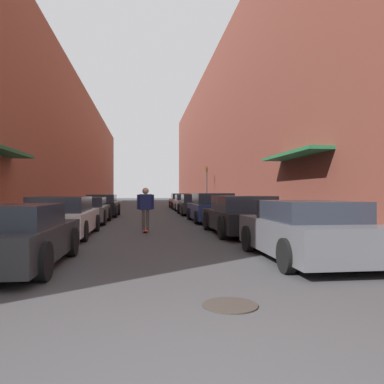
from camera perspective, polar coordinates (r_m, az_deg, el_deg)
The scene contains 18 objects.
ground at distance 28.35m, azimuth -6.53°, elevation -2.99°, with size 142.04×142.04×0.00m, color #38383A.
curb_strip_left at distance 35.09m, azimuth -14.66°, elevation -2.34°, with size 1.80×64.56×0.12m.
curb_strip_right at distance 35.18m, azimuth 1.33°, elevation -2.34°, with size 1.80×64.56×0.12m.
building_row_left at distance 35.79m, azimuth -19.30°, elevation 6.49°, with size 4.90×64.56×11.07m.
building_row_right at distance 36.13m, azimuth 5.93°, elevation 8.70°, with size 4.90×64.56×13.93m.
parked_car_left_0 at distance 7.88m, azimuth -25.71°, elevation -6.20°, with size 1.91×3.92×1.21m.
parked_car_left_1 at distance 12.93m, azimuth -19.13°, elevation -3.66°, with size 1.99×4.68×1.30m.
parked_car_left_2 at distance 18.15m, azimuth -15.57°, elevation -2.70°, with size 1.87×4.26×1.22m.
parked_car_left_3 at distance 23.01m, azimuth -13.50°, elevation -2.04°, with size 1.91×4.34×1.32m.
parked_car_right_0 at distance 8.31m, azimuth 17.00°, elevation -5.72°, with size 1.98×4.03×1.26m.
parked_car_right_1 at distance 13.03m, azimuth 7.46°, elevation -3.56°, with size 2.07×4.71×1.32m.
parked_car_right_2 at distance 18.43m, azimuth 3.01°, elevation -2.48°, with size 2.06×4.53×1.40m.
parked_car_right_3 at distance 24.15m, azimuth 0.42°, elevation -1.97°, with size 2.00×4.53×1.33m.
parked_car_right_4 at distance 29.76m, azimuth -0.99°, elevation -1.67°, with size 1.91×3.95×1.27m.
parked_car_right_5 at distance 34.40m, azimuth -1.74°, elevation -1.40°, with size 1.99×4.14×1.36m.
skateboarder at distance 13.65m, azimuth -7.09°, elevation -1.96°, with size 0.61×0.78×1.61m.
manhole_cover at distance 4.95m, azimuth 5.83°, elevation -16.79°, with size 0.70×0.70×0.02m.
traffic_light at distance 32.31m, azimuth 2.26°, elevation 1.46°, with size 0.16×0.22×3.55m.
Camera 1 is at (-0.34, -2.49, 1.43)m, focal length 35.00 mm.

